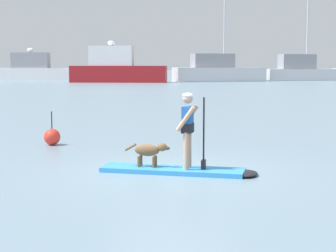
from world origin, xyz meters
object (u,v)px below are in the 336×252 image
moored_boat_starboard (218,71)px  moored_boat_outer (117,69)px  moored_boat_center (35,70)px  dog (149,151)px  marker_buoy (52,137)px  person_paddler (188,125)px  paddleboard (183,171)px  moored_boat_far_starboard (301,71)px

moored_boat_starboard → moored_boat_outer: bearing=-170.6°
moored_boat_center → moored_boat_outer: bearing=-39.4°
dog → marker_buoy: size_ratio=1.01×
moored_boat_outer → marker_buoy: 55.63m
dog → moored_boat_outer: (-0.05, 59.83, 1.27)m
moored_boat_outer → moored_boat_center: bearing=140.6°
moored_boat_outer → marker_buoy: (-2.48, -55.56, -1.49)m
person_paddler → moored_boat_starboard: bearing=78.6°
paddleboard → moored_boat_outer: moored_boat_outer is taller
person_paddler → marker_buoy: size_ratio=1.67×
person_paddler → moored_boat_outer: moored_boat_outer is taller
moored_boat_outer → moored_boat_far_starboard: (26.02, 5.57, -0.33)m
person_paddler → moored_boat_far_starboard: 70.34m
moored_boat_center → moored_boat_outer: size_ratio=0.95×
moored_boat_far_starboard → marker_buoy: 67.45m
moored_boat_starboard → moored_boat_center: bearing=164.0°
moored_boat_starboard → marker_buoy: bearing=-105.4°
marker_buoy → person_paddler: bearing=-53.8°
moored_boat_outer → moored_boat_starboard: moored_boat_starboard is taller
moored_boat_starboard → marker_buoy: size_ratio=13.02×
person_paddler → dog: size_ratio=1.65×
dog → marker_buoy: bearing=120.5°
person_paddler → moored_boat_center: (-12.22, 69.45, 0.44)m
marker_buoy → moored_boat_center: bearing=97.8°
moored_boat_center → marker_buoy: 65.50m
moored_boat_starboard → moored_boat_far_starboard: 13.01m
dog → moored_boat_far_starboard: (25.97, 65.40, 0.95)m
moored_boat_far_starboard → moored_boat_outer: bearing=-167.9°
dog → moored_boat_outer: moored_boat_outer is taller
moored_boat_outer → moored_boat_starboard: (13.45, 2.23, -0.31)m
moored_boat_outer → marker_buoy: size_ratio=12.76×
person_paddler → moored_boat_outer: (-0.86, 60.12, 0.69)m
person_paddler → dog: (-0.81, 0.29, -0.58)m
moored_boat_outer → moored_boat_starboard: bearing=9.4°
moored_boat_starboard → person_paddler: bearing=-101.4°
moored_boat_center → moored_boat_starboard: size_ratio=0.93×
person_paddler → dog: bearing=160.6°
moored_boat_outer → moored_boat_far_starboard: moored_boat_far_starboard is taller
dog → moored_boat_center: (-11.40, 69.16, 1.02)m
paddleboard → moored_boat_starboard: 63.60m
person_paddler → moored_boat_far_starboard: size_ratio=0.14×
paddleboard → moored_boat_starboard: (12.70, 62.31, 1.37)m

